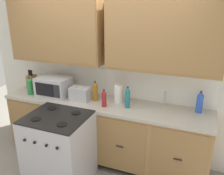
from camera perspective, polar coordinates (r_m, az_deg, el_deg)
ground_plane at (r=3.56m, az=-4.04°, el=-19.24°), size 8.00×8.00×0.00m
wall_unit at (r=3.28m, az=-0.92°, el=9.00°), size 4.13×0.40×2.37m
counter_run at (r=3.51m, az=-2.08°, el=-10.37°), size 2.96×0.64×0.92m
stove_range at (r=3.19m, az=-12.60°, el=-14.34°), size 0.76×0.68×0.95m
microwave at (r=3.63m, az=-13.81°, el=0.33°), size 0.48×0.37×0.28m
toaster at (r=3.38m, az=-7.72°, el=-1.50°), size 0.28×0.18×0.19m
knife_block at (r=4.02m, az=-18.84°, el=1.39°), size 0.11×0.14×0.31m
sink_faucet at (r=3.25m, az=12.64°, el=-2.61°), size 0.02×0.02×0.20m
paper_towel_roll at (r=3.26m, az=1.55°, el=-1.49°), size 0.12×0.12×0.26m
bottle_amber at (r=3.32m, az=-4.06°, el=-0.91°), size 0.07×0.07×0.29m
bottle_teal at (r=3.10m, az=3.76°, el=-2.41°), size 0.07×0.07×0.29m
bottle_red at (r=3.14m, az=-1.95°, el=-2.61°), size 0.07×0.07×0.24m
bottle_green at (r=3.76m, az=-19.23°, el=0.33°), size 0.08×0.08×0.27m
bottle_blue at (r=3.16m, az=20.47°, el=-3.31°), size 0.08×0.08×0.29m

